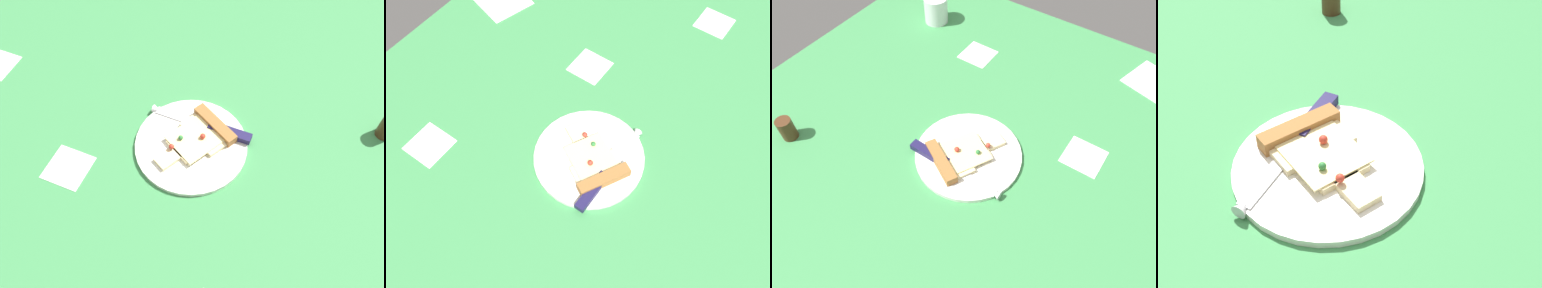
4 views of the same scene
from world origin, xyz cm
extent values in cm
cube|color=#3D8C4C|center=(0.00, 0.00, -1.50)|extent=(144.07, 144.07, 3.00)
cube|color=white|center=(-13.79, -24.81, -0.10)|extent=(9.00, 9.00, 0.20)
cube|color=white|center=(27.20, -41.79, -0.10)|extent=(9.00, 9.00, 0.20)
cylinder|color=white|center=(8.80, -9.56, 0.52)|extent=(25.03, 25.03, 1.04)
cube|color=beige|center=(10.71, -6.04, 1.54)|extent=(12.53, 10.53, 1.00)
cube|color=beige|center=(8.08, -10.88, 1.54)|extent=(9.00, 8.36, 1.00)
cube|color=beige|center=(5.69, -15.27, 1.54)|extent=(5.65, 6.29, 1.00)
cube|color=#F2E099|center=(9.27, -8.68, 2.19)|extent=(12.86, 13.18, 0.30)
cube|color=#9E6633|center=(12.14, -3.41, 2.14)|extent=(11.78, 8.02, 2.20)
sphere|color=red|center=(10.87, -7.84, 2.95)|extent=(1.22, 1.22, 1.22)
sphere|color=red|center=(5.59, -12.94, 2.92)|extent=(1.15, 1.15, 1.15)
sphere|color=#2D7A38|center=(6.50, -10.02, 2.87)|extent=(1.06, 1.06, 1.06)
cube|color=silver|center=(3.82, -3.90, 1.19)|extent=(12.01, 2.05, 0.30)
cone|color=silver|center=(-2.18, -3.88, 1.19)|extent=(2.01, 2.01, 2.00)
cube|color=#1E1947|center=(15.82, -3.96, 1.84)|extent=(10.01, 2.25, 1.60)
cylinder|color=white|center=(47.60, -48.51, 4.04)|extent=(7.42, 7.42, 8.08)
cylinder|color=#4C2D19|center=(48.10, 10.23, 2.87)|extent=(3.75, 3.75, 5.74)
cube|color=white|center=(-19.58, -59.39, 0.20)|extent=(16.07, 16.07, 0.40)
camera|label=1|loc=(28.18, -55.99, 78.70)|focal=38.98mm
camera|label=2|loc=(47.83, 15.04, 84.56)|focal=39.61mm
camera|label=3|loc=(-18.86, 32.47, 70.76)|focal=34.36mm
camera|label=4|loc=(-29.66, -31.17, 44.96)|focal=44.46mm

